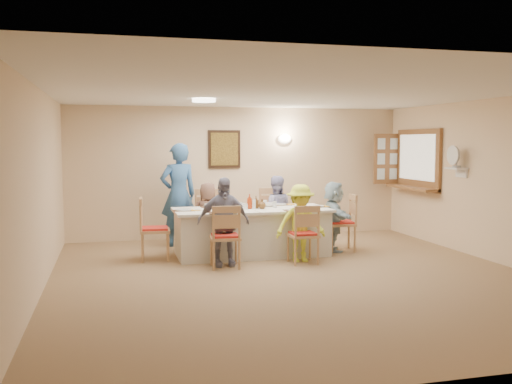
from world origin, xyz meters
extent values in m
plane|color=olive|center=(0.00, 0.00, 0.00)|extent=(7.00, 7.00, 0.00)
plane|color=beige|center=(0.00, 3.50, 1.25)|extent=(6.50, 0.00, 6.50)
plane|color=beige|center=(0.00, -3.50, 1.25)|extent=(6.50, 0.00, 6.50)
plane|color=beige|center=(-3.25, 0.00, 1.25)|extent=(0.00, 7.00, 7.00)
plane|color=beige|center=(3.25, 0.00, 1.25)|extent=(0.00, 7.00, 7.00)
plane|color=white|center=(0.00, 0.00, 2.50)|extent=(7.00, 7.00, 0.00)
cube|color=black|center=(-0.30, 3.47, 1.70)|extent=(0.62, 0.04, 0.72)
cube|color=black|center=(-0.30, 3.45, 1.70)|extent=(0.52, 0.02, 0.62)
ellipsoid|color=white|center=(0.90, 3.44, 1.90)|extent=(0.26, 0.09, 0.18)
cylinder|color=white|center=(-1.00, 1.50, 2.47)|extent=(0.36, 0.36, 0.05)
cube|color=brown|center=(3.21, 2.40, 1.50)|extent=(0.06, 1.50, 1.15)
cube|color=brown|center=(3.09, 2.40, 0.97)|extent=(0.30, 1.50, 0.05)
cube|color=brown|center=(2.95, 3.16, 1.50)|extent=(0.55, 0.04, 1.00)
cube|color=white|center=(3.13, 1.05, 1.40)|extent=(0.22, 0.36, 0.03)
cube|color=silver|center=(-0.21, 1.63, 0.38)|extent=(2.50, 1.06, 0.76)
imported|color=brown|center=(-0.81, 2.31, 0.58)|extent=(0.61, 0.43, 1.15)
imported|color=#9B9AC8|center=(0.39, 2.31, 0.62)|extent=(0.79, 0.71, 1.24)
imported|color=gray|center=(-0.81, 0.95, 0.66)|extent=(0.78, 0.34, 1.32)
imported|color=#E7FA3D|center=(0.39, 0.95, 0.60)|extent=(0.81, 0.52, 1.19)
imported|color=#AAC5D1|center=(1.21, 1.63, 0.59)|extent=(1.19, 0.67, 1.18)
imported|color=#336096|center=(-1.26, 2.78, 0.91)|extent=(0.84, 0.71, 1.81)
cube|color=#472B19|center=(-0.81, 1.21, 0.76)|extent=(0.35, 0.26, 0.01)
cylinder|color=white|center=(-0.81, 1.21, 0.77)|extent=(0.23, 0.23, 0.01)
cube|color=yellow|center=(-0.63, 1.16, 0.77)|extent=(0.15, 0.15, 0.01)
cube|color=#472B19|center=(0.39, 1.21, 0.76)|extent=(0.34, 0.26, 0.01)
cylinder|color=white|center=(0.39, 1.21, 0.77)|extent=(0.25, 0.25, 0.02)
cube|color=yellow|center=(0.57, 1.16, 0.77)|extent=(0.14, 0.14, 0.01)
cube|color=#472B19|center=(-0.81, 2.05, 0.76)|extent=(0.33, 0.25, 0.01)
cylinder|color=white|center=(-0.81, 2.05, 0.77)|extent=(0.23, 0.23, 0.01)
cube|color=yellow|center=(-0.63, 2.00, 0.77)|extent=(0.15, 0.15, 0.01)
cube|color=#472B19|center=(0.39, 2.05, 0.76)|extent=(0.35, 0.26, 0.01)
cylinder|color=white|center=(0.39, 2.05, 0.77)|extent=(0.24, 0.24, 0.01)
cube|color=yellow|center=(0.57, 2.00, 0.77)|extent=(0.13, 0.13, 0.01)
cube|color=#472B19|center=(-1.31, 1.63, 0.76)|extent=(0.32, 0.24, 0.01)
cylinder|color=white|center=(-1.31, 1.63, 0.77)|extent=(0.25, 0.25, 0.02)
cube|color=yellow|center=(-1.13, 1.58, 0.77)|extent=(0.14, 0.14, 0.01)
cube|color=#472B19|center=(0.91, 1.63, 0.76)|extent=(0.37, 0.28, 0.01)
cylinder|color=white|center=(0.91, 1.63, 0.77)|extent=(0.23, 0.23, 0.01)
cube|color=yellow|center=(1.09, 1.58, 0.77)|extent=(0.13, 0.13, 0.01)
imported|color=white|center=(-0.98, 1.30, 0.80)|extent=(0.18, 0.18, 0.09)
imported|color=white|center=(0.15, 2.15, 0.80)|extent=(0.11, 0.11, 0.08)
imported|color=white|center=(-0.48, 1.42, 0.78)|extent=(0.26, 0.26, 0.05)
imported|color=white|center=(0.14, 1.85, 0.79)|extent=(0.30, 0.30, 0.06)
imported|color=#BA350F|center=(-0.25, 1.62, 0.88)|extent=(0.09, 0.09, 0.24)
imported|color=brown|center=(-0.13, 1.68, 0.86)|extent=(0.15, 0.15, 0.20)
imported|color=brown|center=(-0.05, 1.58, 0.84)|extent=(0.13, 0.13, 0.16)
cylinder|color=silver|center=(-0.36, 1.68, 0.82)|extent=(0.06, 0.06, 0.10)
camera|label=1|loc=(-2.40, -7.25, 1.83)|focal=40.00mm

